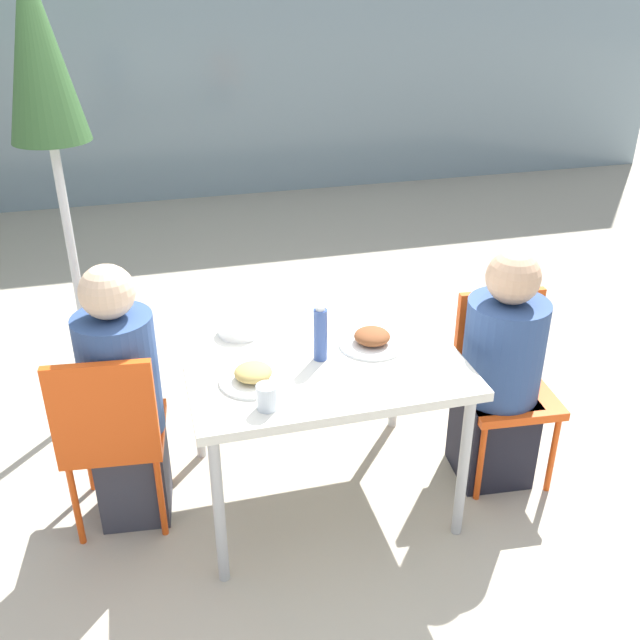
# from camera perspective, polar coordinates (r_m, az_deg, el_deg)

# --- Properties ---
(ground_plane) EXTENTS (24.00, 24.00, 0.00)m
(ground_plane) POSITION_cam_1_polar(r_m,az_deg,el_deg) (3.37, -0.00, -13.49)
(ground_plane) COLOR #B2A893
(building_facade) EXTENTS (10.00, 0.20, 3.00)m
(building_facade) POSITION_cam_1_polar(r_m,az_deg,el_deg) (7.20, -10.25, 21.36)
(building_facade) COLOR gray
(building_facade) RESTS_ON ground
(dining_table) EXTENTS (1.11, 0.92, 0.73)m
(dining_table) POSITION_cam_1_polar(r_m,az_deg,el_deg) (2.97, -0.00, -3.64)
(dining_table) COLOR silver
(dining_table) RESTS_ON ground
(chair_left) EXTENTS (0.44, 0.44, 0.86)m
(chair_left) POSITION_cam_1_polar(r_m,az_deg,el_deg) (3.01, -16.37, -8.29)
(chair_left) COLOR #E54C14
(chair_left) RESTS_ON ground
(person_left) EXTENTS (0.31, 0.31, 1.17)m
(person_left) POSITION_cam_1_polar(r_m,az_deg,el_deg) (3.04, -15.41, -6.46)
(person_left) COLOR #383842
(person_left) RESTS_ON ground
(chair_right) EXTENTS (0.43, 0.43, 0.86)m
(chair_right) POSITION_cam_1_polar(r_m,az_deg,el_deg) (3.36, 14.40, -4.02)
(chair_right) COLOR #E54C14
(chair_right) RESTS_ON ground
(person_right) EXTENTS (0.35, 0.35, 1.13)m
(person_right) POSITION_cam_1_polar(r_m,az_deg,el_deg) (3.26, 14.19, -4.42)
(person_right) COLOR black
(person_right) RESTS_ON ground
(closed_umbrella) EXTENTS (0.36, 0.36, 2.25)m
(closed_umbrella) POSITION_cam_1_polar(r_m,az_deg,el_deg) (3.51, -21.36, 17.58)
(closed_umbrella) COLOR #333333
(closed_umbrella) RESTS_ON ground
(plate_0) EXTENTS (0.26, 0.26, 0.07)m
(plate_0) POSITION_cam_1_polar(r_m,az_deg,el_deg) (2.74, -5.36, -4.47)
(plate_0) COLOR white
(plate_0) RESTS_ON dining_table
(plate_1) EXTENTS (0.28, 0.28, 0.07)m
(plate_1) POSITION_cam_1_polar(r_m,az_deg,el_deg) (2.98, 4.20, -1.59)
(plate_1) COLOR white
(plate_1) RESTS_ON dining_table
(bottle) EXTENTS (0.06, 0.06, 0.24)m
(bottle) POSITION_cam_1_polar(r_m,az_deg,el_deg) (2.84, 0.03, -1.10)
(bottle) COLOR #334C8E
(bottle) RESTS_ON dining_table
(drinking_cup) EXTENTS (0.08, 0.08, 0.10)m
(drinking_cup) POSITION_cam_1_polar(r_m,az_deg,el_deg) (2.58, -4.26, -6.16)
(drinking_cup) COLOR silver
(drinking_cup) RESTS_ON dining_table
(salad_bowl) EXTENTS (0.19, 0.19, 0.05)m
(salad_bowl) POSITION_cam_1_polar(r_m,az_deg,el_deg) (3.09, -6.45, -0.68)
(salad_bowl) COLOR white
(salad_bowl) RESTS_ON dining_table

